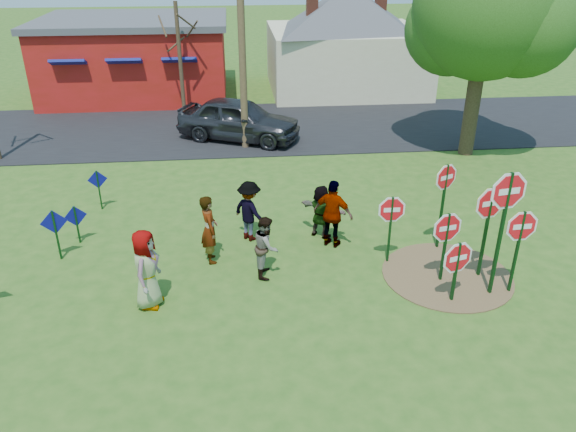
{
  "coord_description": "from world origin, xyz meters",
  "views": [
    {
      "loc": [
        -0.6,
        -12.38,
        7.59
      ],
      "look_at": [
        0.64,
        0.26,
        1.22
      ],
      "focal_mm": 35.0,
      "sensor_mm": 36.0,
      "label": 1
    }
  ],
  "objects_px": {
    "stop_sign_a": "(447,233)",
    "person_a": "(146,269)",
    "stop_sign_b": "(445,185)",
    "suv": "(239,119)",
    "utility_pole": "(241,26)",
    "leafy_tree": "(489,14)",
    "stop_sign_c": "(506,206)",
    "person_b": "(209,229)",
    "stop_sign_d": "(489,210)"
  },
  "relations": [
    {
      "from": "stop_sign_b",
      "to": "stop_sign_c",
      "type": "height_order",
      "value": "stop_sign_c"
    },
    {
      "from": "person_b",
      "to": "suv",
      "type": "height_order",
      "value": "person_b"
    },
    {
      "from": "stop_sign_a",
      "to": "utility_pole",
      "type": "height_order",
      "value": "utility_pole"
    },
    {
      "from": "suv",
      "to": "leafy_tree",
      "type": "xyz_separation_m",
      "value": [
        8.83,
        -2.46,
        4.24
      ]
    },
    {
      "from": "stop_sign_d",
      "to": "person_a",
      "type": "height_order",
      "value": "stop_sign_d"
    },
    {
      "from": "stop_sign_a",
      "to": "suv",
      "type": "height_order",
      "value": "stop_sign_a"
    },
    {
      "from": "stop_sign_d",
      "to": "suv",
      "type": "bearing_deg",
      "value": 104.83
    },
    {
      "from": "stop_sign_c",
      "to": "person_a",
      "type": "xyz_separation_m",
      "value": [
        -7.93,
        0.33,
        -1.34
      ]
    },
    {
      "from": "stop_sign_b",
      "to": "utility_pole",
      "type": "xyz_separation_m",
      "value": [
        -4.92,
        8.56,
        2.79
      ]
    },
    {
      "from": "leafy_tree",
      "to": "stop_sign_d",
      "type": "bearing_deg",
      "value": -110.25
    },
    {
      "from": "stop_sign_a",
      "to": "stop_sign_b",
      "type": "bearing_deg",
      "value": 61.89
    },
    {
      "from": "stop_sign_d",
      "to": "person_b",
      "type": "height_order",
      "value": "stop_sign_d"
    },
    {
      "from": "stop_sign_a",
      "to": "person_a",
      "type": "xyz_separation_m",
      "value": [
        -6.96,
        -0.33,
        -0.37
      ]
    },
    {
      "from": "stop_sign_d",
      "to": "person_a",
      "type": "xyz_separation_m",
      "value": [
        -7.97,
        -0.45,
        -0.86
      ]
    },
    {
      "from": "stop_sign_b",
      "to": "suv",
      "type": "bearing_deg",
      "value": 93.12
    },
    {
      "from": "person_b",
      "to": "leafy_tree",
      "type": "height_order",
      "value": "leafy_tree"
    },
    {
      "from": "stop_sign_d",
      "to": "person_b",
      "type": "relative_size",
      "value": 1.38
    },
    {
      "from": "leafy_tree",
      "to": "person_b",
      "type": "bearing_deg",
      "value": -143.94
    },
    {
      "from": "stop_sign_b",
      "to": "stop_sign_d",
      "type": "relative_size",
      "value": 1.0
    },
    {
      "from": "stop_sign_c",
      "to": "suv",
      "type": "height_order",
      "value": "stop_sign_c"
    },
    {
      "from": "stop_sign_a",
      "to": "person_b",
      "type": "bearing_deg",
      "value": 153.15
    },
    {
      "from": "person_b",
      "to": "leafy_tree",
      "type": "distance_m",
      "value": 12.79
    },
    {
      "from": "person_a",
      "to": "leafy_tree",
      "type": "height_order",
      "value": "leafy_tree"
    },
    {
      "from": "stop_sign_a",
      "to": "person_a",
      "type": "bearing_deg",
      "value": 170.89
    },
    {
      "from": "suv",
      "to": "stop_sign_b",
      "type": "bearing_deg",
      "value": -127.51
    },
    {
      "from": "person_a",
      "to": "leafy_tree",
      "type": "distance_m",
      "value": 14.86
    },
    {
      "from": "stop_sign_c",
      "to": "person_b",
      "type": "distance_m",
      "value": 7.07
    },
    {
      "from": "utility_pole",
      "to": "leafy_tree",
      "type": "bearing_deg",
      "value": -10.01
    },
    {
      "from": "stop_sign_a",
      "to": "leafy_tree",
      "type": "height_order",
      "value": "leafy_tree"
    },
    {
      "from": "person_a",
      "to": "suv",
      "type": "bearing_deg",
      "value": 1.5
    },
    {
      "from": "stop_sign_c",
      "to": "leafy_tree",
      "type": "distance_m",
      "value": 10.21
    },
    {
      "from": "stop_sign_b",
      "to": "person_a",
      "type": "height_order",
      "value": "stop_sign_b"
    },
    {
      "from": "person_a",
      "to": "stop_sign_a",
      "type": "bearing_deg",
      "value": -74.48
    },
    {
      "from": "person_b",
      "to": "suv",
      "type": "distance_m",
      "value": 9.61
    },
    {
      "from": "stop_sign_c",
      "to": "utility_pole",
      "type": "height_order",
      "value": "utility_pole"
    },
    {
      "from": "stop_sign_d",
      "to": "suv",
      "type": "distance_m",
      "value": 12.39
    },
    {
      "from": "stop_sign_b",
      "to": "suv",
      "type": "relative_size",
      "value": 0.51
    },
    {
      "from": "person_a",
      "to": "person_b",
      "type": "xyz_separation_m",
      "value": [
        1.34,
        1.84,
        -0.03
      ]
    },
    {
      "from": "stop_sign_c",
      "to": "leafy_tree",
      "type": "bearing_deg",
      "value": 61.45
    },
    {
      "from": "stop_sign_b",
      "to": "suv",
      "type": "height_order",
      "value": "stop_sign_b"
    },
    {
      "from": "stop_sign_a",
      "to": "stop_sign_c",
      "type": "distance_m",
      "value": 1.52
    },
    {
      "from": "utility_pole",
      "to": "leafy_tree",
      "type": "relative_size",
      "value": 1.1
    },
    {
      "from": "person_b",
      "to": "utility_pole",
      "type": "height_order",
      "value": "utility_pole"
    },
    {
      "from": "stop_sign_d",
      "to": "utility_pole",
      "type": "distance_m",
      "value": 11.76
    },
    {
      "from": "stop_sign_a",
      "to": "leafy_tree",
      "type": "bearing_deg",
      "value": 52.43
    },
    {
      "from": "stop_sign_a",
      "to": "suv",
      "type": "relative_size",
      "value": 0.39
    },
    {
      "from": "suv",
      "to": "utility_pole",
      "type": "relative_size",
      "value": 0.57
    },
    {
      "from": "stop_sign_c",
      "to": "person_a",
      "type": "relative_size",
      "value": 1.71
    },
    {
      "from": "person_b",
      "to": "stop_sign_c",
      "type": "bearing_deg",
      "value": -120.27
    },
    {
      "from": "utility_pole",
      "to": "person_a",
      "type": "bearing_deg",
      "value": -103.41
    }
  ]
}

